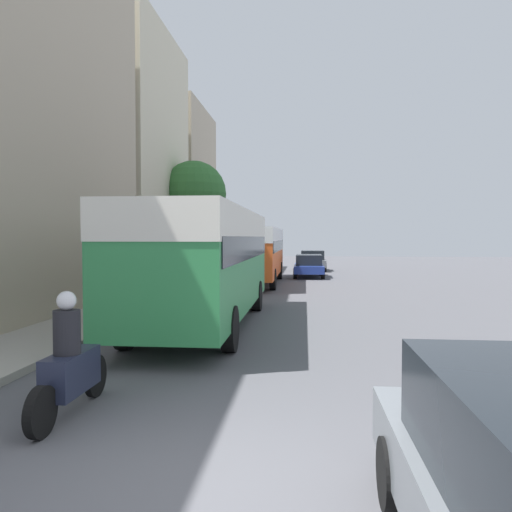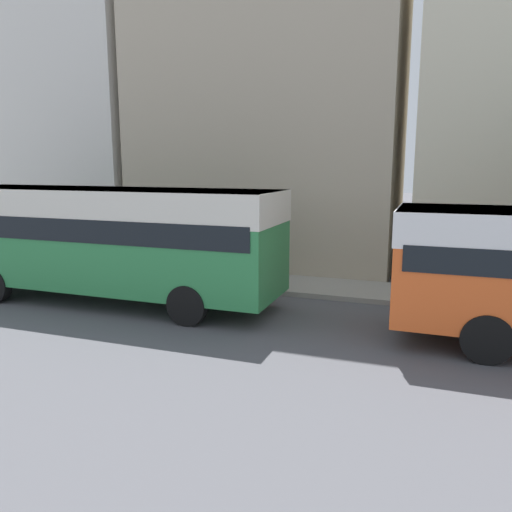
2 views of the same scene
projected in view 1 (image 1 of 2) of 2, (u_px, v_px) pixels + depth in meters
ground_plane at (203, 497)px, 4.70m from camera, size 120.00×120.00×0.00m
building_far_terrace at (108, 159)px, 26.51m from camera, size 6.57×8.98×13.26m
building_end_row at (164, 191)px, 36.14m from camera, size 6.04×8.78×11.66m
bus_lead at (205, 252)px, 13.69m from camera, size 2.58×9.80×3.18m
bus_following at (254, 248)px, 26.22m from camera, size 2.61×9.75×2.92m
motorcycle_behind_lead at (70, 366)px, 6.83m from camera, size 0.38×2.24×1.73m
car_far_curb at (309, 265)px, 30.64m from camera, size 1.84×4.36×1.38m
car_distant at (312, 260)px, 36.57m from camera, size 1.94×3.87×1.48m
pedestrian_near_curb at (99, 288)px, 14.05m from camera, size 0.38×0.38×1.71m
street_tree at (194, 194)px, 27.70m from camera, size 3.61×3.61×6.55m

